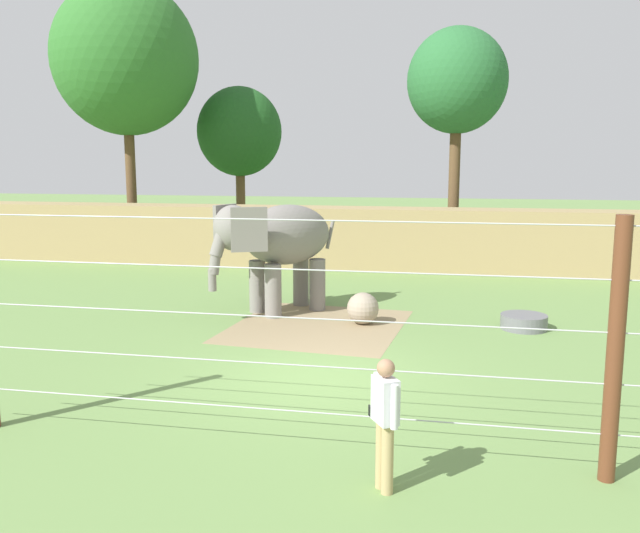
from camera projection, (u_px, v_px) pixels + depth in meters
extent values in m
plane|color=#6B8E4C|center=(317.00, 379.00, 12.35)|extent=(120.00, 120.00, 0.00)
cube|color=#937F5B|center=(317.00, 326.00, 16.26)|extent=(4.40, 4.83, 0.01)
cube|color=tan|center=(386.00, 239.00, 24.53)|extent=(36.00, 1.80, 2.27)
cylinder|color=gray|center=(273.00, 291.00, 17.06)|extent=(0.44, 0.44, 1.39)
cylinder|color=gray|center=(257.00, 286.00, 17.67)|extent=(0.44, 0.44, 1.39)
cylinder|color=gray|center=(317.00, 285.00, 17.91)|extent=(0.44, 0.44, 1.39)
cylinder|color=gray|center=(301.00, 281.00, 18.51)|extent=(0.44, 0.44, 1.39)
ellipsoid|color=gray|center=(287.00, 235.00, 17.57)|extent=(2.75, 2.85, 1.59)
ellipsoid|color=gray|center=(233.00, 228.00, 16.57)|extent=(1.47, 1.46, 1.15)
cube|color=gray|center=(249.00, 230.00, 16.16)|extent=(0.86, 0.44, 1.09)
cube|color=gray|center=(225.00, 226.00, 17.09)|extent=(0.35, 0.88, 1.09)
cylinder|color=gray|center=(219.00, 245.00, 16.38)|extent=(0.56, 0.57, 0.62)
cylinder|color=gray|center=(215.00, 263.00, 16.38)|extent=(0.43, 0.44, 0.58)
cylinder|color=gray|center=(212.00, 280.00, 16.39)|extent=(0.29, 0.29, 0.55)
cylinder|color=gray|center=(330.00, 235.00, 18.44)|extent=(0.27, 0.29, 0.79)
sphere|color=gray|center=(363.00, 308.00, 16.40)|extent=(0.79, 0.79, 0.79)
cylinder|color=brown|center=(615.00, 352.00, 8.17)|extent=(0.21, 0.21, 3.37)
cylinder|color=#B7B7BC|center=(271.00, 409.00, 9.19)|extent=(9.78, 0.02, 0.02)
cylinder|color=#B7B7BC|center=(271.00, 364.00, 9.09)|extent=(9.78, 0.02, 0.02)
cylinder|color=#B7B7BC|center=(270.00, 317.00, 8.98)|extent=(9.78, 0.02, 0.02)
cylinder|color=#B7B7BC|center=(270.00, 269.00, 8.88)|extent=(9.78, 0.02, 0.02)
cylinder|color=#B7B7BC|center=(269.00, 219.00, 8.77)|extent=(9.78, 0.02, 0.02)
cylinder|color=tan|center=(387.00, 459.00, 8.04)|extent=(0.15, 0.15, 0.88)
cylinder|color=tan|center=(382.00, 454.00, 8.19)|extent=(0.15, 0.15, 0.88)
cube|color=silver|center=(385.00, 400.00, 8.00)|extent=(0.38, 0.42, 0.56)
sphere|color=#A87A5B|center=(386.00, 368.00, 7.93)|extent=(0.22, 0.22, 0.22)
cylinder|color=silver|center=(394.00, 407.00, 7.78)|extent=(0.12, 0.12, 0.54)
cylinder|color=silver|center=(377.00, 394.00, 8.22)|extent=(0.12, 0.12, 0.54)
cube|color=black|center=(370.00, 411.00, 8.24)|extent=(0.05, 0.07, 0.14)
cylinder|color=slate|center=(524.00, 322.00, 15.95)|extent=(1.10, 1.10, 0.35)
cylinder|color=#38607A|center=(524.00, 316.00, 15.92)|extent=(1.01, 1.01, 0.02)
cylinder|color=brown|center=(131.00, 187.00, 29.35)|extent=(0.44, 0.44, 5.68)
ellipsoid|color=#2D6B28|center=(126.00, 58.00, 28.48)|extent=(6.20, 6.20, 6.51)
cylinder|color=brown|center=(454.00, 192.00, 26.89)|extent=(0.44, 0.44, 5.43)
ellipsoid|color=#286633|center=(457.00, 81.00, 26.20)|extent=(3.94, 3.94, 4.14)
cylinder|color=brown|center=(241.00, 206.00, 31.98)|extent=(0.44, 0.44, 3.64)
ellipsoid|color=#1E511E|center=(239.00, 132.00, 31.42)|extent=(3.99, 3.99, 4.19)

